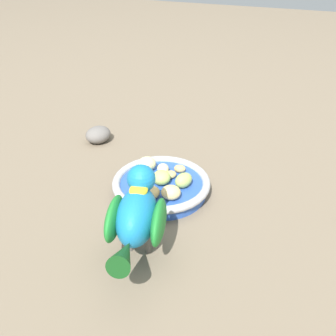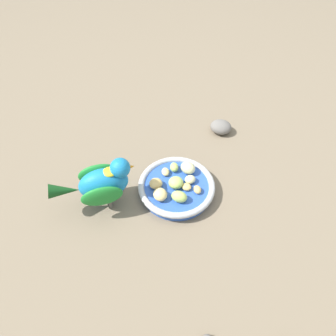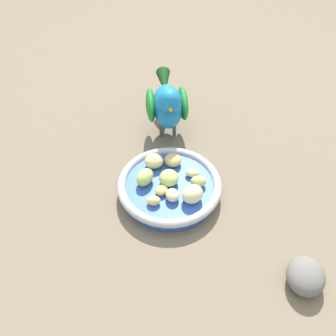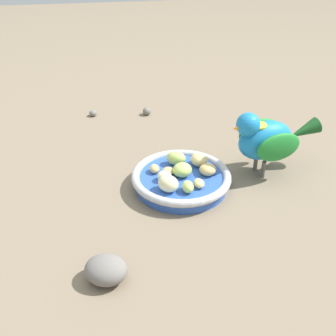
{
  "view_description": "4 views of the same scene",
  "coord_description": "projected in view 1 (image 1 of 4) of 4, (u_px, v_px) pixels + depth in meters",
  "views": [
    {
      "loc": [
        -0.64,
        -0.24,
        0.48
      ],
      "look_at": [
        -0.03,
        -0.03,
        0.07
      ],
      "focal_mm": 43.71,
      "sensor_mm": 36.0,
      "label": 1
    },
    {
      "loc": [
        -0.07,
        -0.49,
        0.64
      ],
      "look_at": [
        -0.03,
        0.02,
        0.06
      ],
      "focal_mm": 33.22,
      "sensor_mm": 36.0,
      "label": 2
    },
    {
      "loc": [
        0.38,
        0.03,
        0.46
      ],
      "look_at": [
        -0.01,
        -0.01,
        0.07
      ],
      "focal_mm": 33.7,
      "sensor_mm": 36.0,
      "label": 3
    },
    {
      "loc": [
        0.13,
        0.65,
        0.46
      ],
      "look_at": [
        0.02,
        -0.01,
        0.05
      ],
      "focal_mm": 44.27,
      "sensor_mm": 36.0,
      "label": 4
    }
  ],
  "objects": [
    {
      "name": "apple_piece_7",
      "position": [
        136.0,
        174.0,
        0.81
      ],
      "size": [
        0.02,
        0.03,
        0.02
      ],
      "primitive_type": "ellipsoid",
      "rotation": [
        0.0,
        0.0,
        1.6
      ],
      "color": "#B2CC66",
      "rests_on": "feeding_bowl"
    },
    {
      "name": "apple_piece_5",
      "position": [
        151.0,
        192.0,
        0.76
      ],
      "size": [
        0.04,
        0.04,
        0.02
      ],
      "primitive_type": "ellipsoid",
      "rotation": [
        0.0,
        0.0,
        3.65
      ],
      "color": "tan",
      "rests_on": "feeding_bowl"
    },
    {
      "name": "apple_piece_8",
      "position": [
        137.0,
        182.0,
        0.79
      ],
      "size": [
        0.02,
        0.03,
        0.02
      ],
      "primitive_type": "ellipsoid",
      "rotation": [
        0.0,
        0.0,
        4.83
      ],
      "color": "#E5C67F",
      "rests_on": "feeding_bowl"
    },
    {
      "name": "apple_piece_9",
      "position": [
        180.0,
        169.0,
        0.84
      ],
      "size": [
        0.02,
        0.03,
        0.02
      ],
      "primitive_type": "ellipsoid",
      "rotation": [
        0.0,
        0.0,
        4.87
      ],
      "color": "tan",
      "rests_on": "feeding_bowl"
    },
    {
      "name": "ground_plane",
      "position": [
        159.0,
        189.0,
        0.83
      ],
      "size": [
        4.0,
        4.0,
        0.0
      ],
      "primitive_type": "plane",
      "color": "#756651"
    },
    {
      "name": "apple_piece_3",
      "position": [
        147.0,
        164.0,
        0.84
      ],
      "size": [
        0.05,
        0.05,
        0.03
      ],
      "primitive_type": "ellipsoid",
      "rotation": [
        0.0,
        0.0,
        2.38
      ],
      "color": "beige",
      "rests_on": "feeding_bowl"
    },
    {
      "name": "apple_piece_1",
      "position": [
        162.0,
        169.0,
        0.83
      ],
      "size": [
        0.03,
        0.03,
        0.02
      ],
      "primitive_type": "ellipsoid",
      "rotation": [
        0.0,
        0.0,
        0.32
      ],
      "color": "beige",
      "rests_on": "feeding_bowl"
    },
    {
      "name": "rock_large",
      "position": [
        98.0,
        135.0,
        0.99
      ],
      "size": [
        0.08,
        0.07,
        0.04
      ],
      "primitive_type": "ellipsoid",
      "rotation": [
        0.0,
        0.0,
        5.9
      ],
      "color": "slate",
      "rests_on": "ground_plane"
    },
    {
      "name": "apple_piece_2",
      "position": [
        161.0,
        178.0,
        0.8
      ],
      "size": [
        0.04,
        0.04,
        0.03
      ],
      "primitive_type": "ellipsoid",
      "rotation": [
        0.0,
        0.0,
        3.3
      ],
      "color": "#B2CC66",
      "rests_on": "feeding_bowl"
    },
    {
      "name": "apple_piece_4",
      "position": [
        171.0,
        175.0,
        0.82
      ],
      "size": [
        0.03,
        0.03,
        0.01
      ],
      "primitive_type": "ellipsoid",
      "rotation": [
        0.0,
        0.0,
        2.52
      ],
      "color": "tan",
      "rests_on": "feeding_bowl"
    },
    {
      "name": "feeding_bowl",
      "position": [
        161.0,
        186.0,
        0.81
      ],
      "size": [
        0.19,
        0.19,
        0.03
      ],
      "color": "#2D56B7",
      "rests_on": "ground_plane"
    },
    {
      "name": "apple_piece_0",
      "position": [
        184.0,
        180.0,
        0.79
      ],
      "size": [
        0.05,
        0.04,
        0.03
      ],
      "primitive_type": "ellipsoid",
      "rotation": [
        0.0,
        0.0,
        5.88
      ],
      "color": "#B2CC66",
      "rests_on": "feeding_bowl"
    },
    {
      "name": "parrot",
      "position": [
        136.0,
        215.0,
        0.63
      ],
      "size": [
        0.2,
        0.11,
        0.14
      ],
      "rotation": [
        0.0,
        0.0,
        0.2
      ],
      "color": "#59544C",
      "rests_on": "ground_plane"
    },
    {
      "name": "apple_piece_6",
      "position": [
        171.0,
        192.0,
        0.76
      ],
      "size": [
        0.04,
        0.04,
        0.03
      ],
      "primitive_type": "ellipsoid",
      "rotation": [
        0.0,
        0.0,
        1.84
      ],
      "color": "#E5C67F",
      "rests_on": "feeding_bowl"
    }
  ]
}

